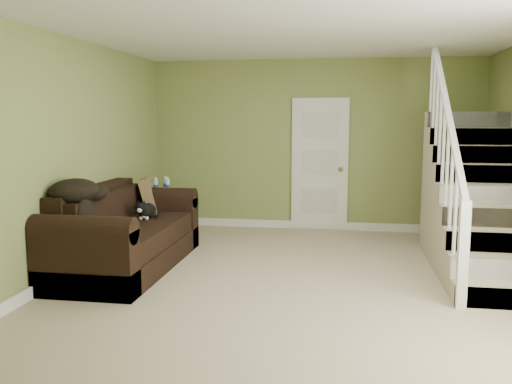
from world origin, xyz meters
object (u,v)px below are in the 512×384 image
(cat, at_px, (146,211))
(banana, at_px, (122,230))
(side_table, at_px, (164,214))
(sofa, at_px, (124,237))

(cat, xyz_separation_m, banana, (0.03, -0.80, -0.07))
(side_table, bearing_deg, banana, -83.54)
(sofa, height_order, cat, sofa)
(side_table, relative_size, banana, 4.79)
(sofa, relative_size, cat, 4.62)
(side_table, height_order, banana, side_table)
(sofa, bearing_deg, cat, 72.10)
(side_table, distance_m, cat, 1.26)
(sofa, xyz_separation_m, banana, (0.16, -0.40, 0.18))
(sofa, distance_m, banana, 0.46)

